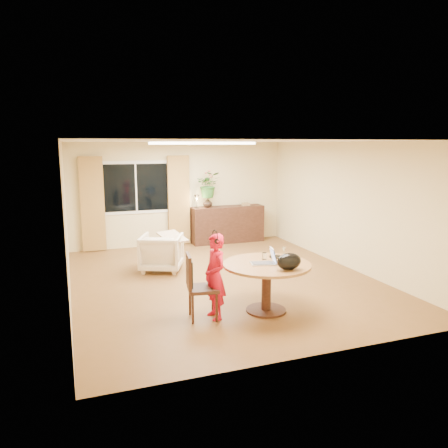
% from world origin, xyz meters
% --- Properties ---
extents(floor, '(6.50, 6.50, 0.00)m').
position_xyz_m(floor, '(0.00, 0.00, 0.00)').
color(floor, brown).
rests_on(floor, ground).
extents(ceiling, '(6.50, 6.50, 0.00)m').
position_xyz_m(ceiling, '(0.00, 0.00, 2.60)').
color(ceiling, white).
rests_on(ceiling, wall_back).
extents(wall_back, '(5.50, 0.00, 5.50)m').
position_xyz_m(wall_back, '(0.00, 3.25, 1.30)').
color(wall_back, beige).
rests_on(wall_back, floor).
extents(wall_left, '(0.00, 6.50, 6.50)m').
position_xyz_m(wall_left, '(-2.75, 0.00, 1.30)').
color(wall_left, beige).
rests_on(wall_left, floor).
extents(wall_right, '(0.00, 6.50, 6.50)m').
position_xyz_m(wall_right, '(2.75, 0.00, 1.30)').
color(wall_right, beige).
rests_on(wall_right, floor).
extents(window, '(1.70, 0.03, 1.30)m').
position_xyz_m(window, '(-1.10, 3.23, 1.50)').
color(window, white).
rests_on(window, wall_back).
extents(curtain_left, '(0.55, 0.08, 2.25)m').
position_xyz_m(curtain_left, '(-2.15, 3.15, 1.15)').
color(curtain_left, brown).
rests_on(curtain_left, wall_back).
extents(curtain_right, '(0.55, 0.08, 2.25)m').
position_xyz_m(curtain_right, '(-0.05, 3.15, 1.15)').
color(curtain_right, brown).
rests_on(curtain_right, wall_back).
extents(ceiling_panel, '(2.20, 0.35, 0.05)m').
position_xyz_m(ceiling_panel, '(0.00, 1.20, 2.57)').
color(ceiling_panel, white).
rests_on(ceiling_panel, ceiling).
extents(dining_table, '(1.34, 1.34, 0.76)m').
position_xyz_m(dining_table, '(0.09, -1.73, 0.60)').
color(dining_table, brown).
rests_on(dining_table, floor).
extents(dining_chair, '(0.53, 0.50, 0.98)m').
position_xyz_m(dining_chair, '(-0.91, -1.67, 0.49)').
color(dining_chair, black).
rests_on(dining_chair, floor).
extents(child, '(0.50, 0.36, 1.27)m').
position_xyz_m(child, '(-0.73, -1.71, 0.64)').
color(child, red).
rests_on(child, floor).
extents(laptop, '(0.42, 0.32, 0.25)m').
position_xyz_m(laptop, '(0.01, -1.73, 0.89)').
color(laptop, '#B7B7BC').
rests_on(laptop, dining_table).
extents(tumbler, '(0.09, 0.09, 0.10)m').
position_xyz_m(tumbler, '(0.15, -1.50, 0.82)').
color(tumbler, white).
rests_on(tumbler, dining_table).
extents(wine_glass, '(0.07, 0.07, 0.18)m').
position_xyz_m(wine_glass, '(0.48, -1.54, 0.86)').
color(wine_glass, white).
rests_on(wine_glass, dining_table).
extents(pot_lid, '(0.23, 0.23, 0.03)m').
position_xyz_m(pot_lid, '(0.38, -1.45, 0.78)').
color(pot_lid, white).
rests_on(pot_lid, dining_table).
extents(handbag, '(0.38, 0.23, 0.25)m').
position_xyz_m(handbag, '(0.24, -2.15, 0.89)').
color(handbag, black).
rests_on(handbag, dining_table).
extents(armchair, '(1.06, 1.07, 0.75)m').
position_xyz_m(armchair, '(-0.96, 1.02, 0.37)').
color(armchair, '#C0B798').
rests_on(armchair, floor).
extents(throw, '(0.61, 0.67, 0.03)m').
position_xyz_m(throw, '(-0.73, 1.01, 0.76)').
color(throw, beige).
rests_on(throw, armchair).
extents(sideboard, '(1.90, 0.47, 0.95)m').
position_xyz_m(sideboard, '(1.21, 3.01, 0.48)').
color(sideboard, black).
rests_on(sideboard, floor).
extents(vase, '(0.26, 0.26, 0.25)m').
position_xyz_m(vase, '(0.67, 3.01, 1.08)').
color(vase, black).
rests_on(vase, sideboard).
extents(bouquet, '(0.70, 0.64, 0.66)m').
position_xyz_m(bouquet, '(0.70, 3.01, 1.53)').
color(bouquet, '#275B22').
rests_on(bouquet, vase).
extents(book_stack, '(0.20, 0.15, 0.08)m').
position_xyz_m(book_stack, '(1.73, 3.01, 0.99)').
color(book_stack, '#906E49').
rests_on(book_stack, sideboard).
extents(desk_lamp, '(0.18, 0.18, 0.36)m').
position_xyz_m(desk_lamp, '(0.37, 2.96, 1.13)').
color(desk_lamp, black).
rests_on(desk_lamp, sideboard).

